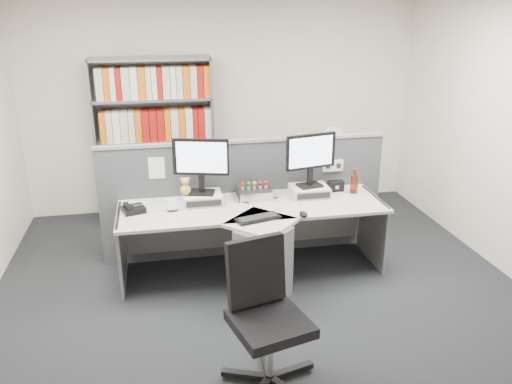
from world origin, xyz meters
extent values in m
plane|color=#24272A|center=(0.00, 0.00, 0.00)|extent=(5.50, 5.50, 0.00)
cube|color=white|center=(0.00, 2.75, 1.35)|extent=(5.00, 0.04, 2.70)
cube|color=#44474D|center=(0.00, 1.25, 0.62)|extent=(3.00, 0.05, 1.25)
cube|color=#9B9BA0|center=(0.00, 1.25, 1.26)|extent=(3.00, 0.07, 0.03)
cube|color=white|center=(0.95, 1.22, 0.95)|extent=(0.22, 0.04, 0.12)
cube|color=white|center=(-0.90, 1.22, 1.05)|extent=(0.16, 0.00, 0.22)
cube|color=white|center=(-0.50, 1.22, 1.05)|extent=(0.16, 0.00, 0.22)
cube|color=white|center=(0.70, 1.22, 1.05)|extent=(0.16, 0.00, 0.22)
cube|color=#B4B3AE|center=(0.00, 0.82, 0.70)|extent=(2.60, 0.80, 0.03)
cube|color=#B4B3AE|center=(0.00, 0.42, 0.70)|extent=(0.74, 0.74, 0.03)
cube|color=slate|center=(0.00, 0.30, 0.34)|extent=(0.57, 0.57, 0.69)
cube|color=slate|center=(-1.28, 0.82, 0.36)|extent=(0.03, 0.70, 0.72)
cube|color=slate|center=(1.28, 0.82, 0.36)|extent=(0.03, 0.70, 0.72)
cube|color=slate|center=(0.00, 1.18, 0.35)|extent=(2.50, 0.02, 0.45)
cube|color=beige|center=(-0.48, 0.98, 0.77)|extent=(0.38, 0.30, 0.10)
cube|color=black|center=(-0.48, 0.83, 0.77)|extent=(0.34, 0.01, 0.06)
cube|color=beige|center=(0.62, 0.98, 0.77)|extent=(0.38, 0.30, 0.10)
cube|color=black|center=(0.62, 0.83, 0.77)|extent=(0.34, 0.01, 0.06)
cube|color=black|center=(-0.48, 0.98, 0.83)|extent=(0.28, 0.23, 0.02)
cube|color=black|center=(-0.48, 0.98, 0.93)|extent=(0.06, 0.05, 0.20)
cube|color=black|center=(-0.48, 0.98, 1.19)|extent=(0.53, 0.18, 0.36)
cube|color=#C0DAFF|center=(-0.47, 0.96, 1.19)|extent=(0.47, 0.13, 0.30)
cube|color=black|center=(0.62, 0.98, 0.83)|extent=(0.27, 0.22, 0.02)
cube|color=black|center=(0.62, 0.98, 0.93)|extent=(0.06, 0.04, 0.19)
cube|color=black|center=(0.62, 0.98, 1.19)|extent=(0.53, 0.15, 0.35)
cube|color=#C0DAFF|center=(0.62, 0.96, 1.19)|extent=(0.47, 0.11, 0.30)
cube|color=black|center=(0.06, 1.06, 0.76)|extent=(0.33, 0.30, 0.09)
cube|color=silver|center=(0.06, 0.91, 0.76)|extent=(0.33, 0.01, 0.08)
cylinder|color=beige|center=(-0.06, 1.04, 0.83)|extent=(0.03, 0.03, 0.03)
sphere|color=#A5140F|center=(-0.06, 1.04, 0.87)|extent=(0.05, 0.05, 0.05)
cylinder|color=beige|center=(0.00, 1.04, 0.83)|extent=(0.03, 0.03, 0.03)
sphere|color=#19721E|center=(0.00, 1.04, 0.87)|extent=(0.05, 0.05, 0.05)
cylinder|color=beige|center=(0.06, 1.04, 0.83)|extent=(0.03, 0.03, 0.03)
sphere|color=orange|center=(0.06, 1.04, 0.87)|extent=(0.05, 0.05, 0.05)
cylinder|color=beige|center=(0.12, 1.04, 0.83)|extent=(0.03, 0.03, 0.03)
sphere|color=#593319|center=(0.12, 1.04, 0.87)|extent=(0.05, 0.05, 0.05)
cylinder|color=beige|center=(0.18, 1.04, 0.83)|extent=(0.03, 0.03, 0.03)
sphere|color=#A5140F|center=(0.18, 1.04, 0.87)|extent=(0.05, 0.05, 0.05)
cube|color=black|center=(-0.02, 0.46, 0.73)|extent=(0.44, 0.26, 0.02)
cube|color=black|center=(-0.02, 0.46, 0.75)|extent=(0.38, 0.20, 0.01)
ellipsoid|color=black|center=(0.41, 0.46, 0.74)|extent=(0.07, 0.12, 0.04)
cube|color=black|center=(-1.14, 0.87, 0.75)|extent=(0.24, 0.23, 0.05)
cube|color=black|center=(-1.19, 0.85, 0.79)|extent=(0.09, 0.17, 0.03)
cube|color=black|center=(-1.09, 0.88, 0.78)|extent=(0.10, 0.08, 0.01)
cube|color=black|center=(-0.78, 0.83, 0.73)|extent=(0.10, 0.06, 0.02)
cube|color=white|center=(-0.78, 0.81, 0.79)|extent=(0.09, 0.03, 0.10)
cube|color=white|center=(-0.78, 0.85, 0.79)|extent=(0.09, 0.03, 0.10)
sphere|color=gold|center=(-0.64, 0.97, 0.87)|extent=(0.10, 0.10, 0.10)
sphere|color=gold|center=(-0.64, 0.97, 0.96)|extent=(0.07, 0.07, 0.07)
sphere|color=gold|center=(-0.67, 0.97, 0.99)|extent=(0.03, 0.03, 0.03)
sphere|color=gold|center=(-0.60, 0.97, 0.99)|extent=(0.03, 0.03, 0.03)
cube|color=black|center=(0.94, 1.06, 0.77)|extent=(0.16, 0.09, 0.11)
cylinder|color=#3F190A|center=(1.10, 0.97, 0.82)|extent=(0.08, 0.08, 0.20)
cylinder|color=#A5140F|center=(1.10, 0.97, 0.80)|extent=(0.08, 0.08, 0.05)
cylinder|color=#3F190A|center=(1.10, 0.97, 0.94)|extent=(0.03, 0.03, 0.05)
cylinder|color=#A5140F|center=(1.10, 0.97, 0.98)|extent=(0.03, 0.03, 0.01)
cube|color=gray|center=(-1.59, 2.45, 1.00)|extent=(0.03, 0.40, 2.00)
cube|color=gray|center=(-0.21, 2.45, 1.00)|extent=(0.03, 0.40, 2.00)
cube|color=gray|center=(-0.90, 2.64, 1.00)|extent=(1.40, 0.02, 2.00)
cube|color=gray|center=(-0.90, 2.45, 0.02)|extent=(1.38, 0.40, 0.03)
cube|color=gray|center=(-0.90, 2.45, 0.52)|extent=(1.38, 0.40, 0.03)
cube|color=gray|center=(-0.90, 2.45, 1.02)|extent=(1.38, 0.40, 0.03)
cube|color=gray|center=(-0.90, 2.45, 1.52)|extent=(1.38, 0.40, 0.03)
cube|color=gray|center=(-0.90, 2.45, 1.98)|extent=(1.38, 0.40, 0.03)
cube|color=#A5140F|center=(-0.90, 2.42, 0.22)|extent=(1.24, 0.28, 0.36)
cube|color=orange|center=(-0.90, 2.42, 0.72)|extent=(1.24, 0.28, 0.36)
cube|color=beige|center=(-0.90, 2.42, 1.21)|extent=(1.24, 0.28, 0.36)
cube|color=white|center=(-0.90, 2.42, 1.71)|extent=(1.24, 0.28, 0.36)
cube|color=gray|center=(1.20, 2.00, 0.35)|extent=(0.45, 0.60, 0.70)
cube|color=black|center=(1.20, 1.70, 0.52)|extent=(0.40, 0.02, 0.28)
cube|color=black|center=(1.20, 1.70, 0.20)|extent=(0.40, 0.02, 0.28)
cylinder|color=white|center=(1.20, 2.00, 0.71)|extent=(0.17, 0.17, 0.03)
cylinder|color=white|center=(1.20, 2.00, 0.81)|extent=(0.03, 0.03, 0.17)
cylinder|color=white|center=(1.20, 1.98, 1.04)|extent=(0.29, 0.05, 0.29)
cylinder|color=silver|center=(1.20, 2.01, 1.04)|extent=(0.29, 0.04, 0.29)
cylinder|color=silver|center=(-0.20, -0.85, 0.27)|extent=(0.05, 0.05, 0.43)
cube|color=black|center=(-0.20, -0.85, 0.50)|extent=(0.60, 0.60, 0.08)
cube|color=black|center=(-0.25, -0.63, 0.80)|extent=(0.44, 0.22, 0.50)
cube|color=black|center=(-0.01, -0.80, 0.05)|extent=(0.32, 0.13, 0.04)
cylinder|color=black|center=(0.12, -0.77, 0.03)|extent=(0.05, 0.05, 0.03)
cube|color=black|center=(-0.18, -0.65, 0.05)|extent=(0.07, 0.32, 0.04)
cylinder|color=black|center=(-0.18, -0.52, 0.03)|extent=(0.05, 0.05, 0.03)
cube|color=black|center=(-0.38, -0.77, 0.05)|extent=(0.32, 0.17, 0.04)
cylinder|color=black|center=(-0.50, -0.73, 0.03)|extent=(0.05, 0.05, 0.03)
camera|label=1|loc=(-0.87, -3.77, 2.57)|focal=36.02mm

